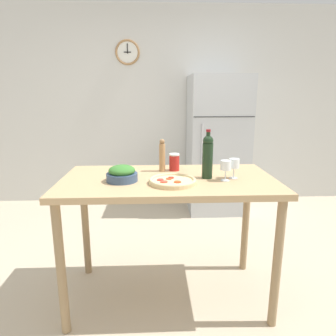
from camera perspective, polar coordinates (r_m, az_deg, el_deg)
The scene contains 11 objects.
ground_plane at distance 2.45m, azimuth 0.04°, elevation -22.96°, with size 14.00×14.00×0.00m, color #BCAD93.
wall_back at distance 4.16m, azimuth -1.37°, elevation 11.48°, with size 6.40×0.08×2.60m.
refrigerator at distance 3.88m, azimuth 9.27°, elevation 4.43°, with size 0.71×0.74×1.70m.
prep_counter at distance 2.07m, azimuth 0.05°, elevation -4.79°, with size 1.45×0.78×0.91m.
wine_bottle at distance 2.02m, azimuth 7.56°, elevation 2.34°, with size 0.07×0.07×0.33m.
wine_glass_near at distance 1.99m, azimuth 10.94°, elevation 0.31°, with size 0.07×0.07×0.14m.
wine_glass_far at distance 2.05m, azimuth 12.48°, elevation 0.67°, with size 0.07×0.07×0.14m.
pepper_mill at distance 2.20m, azimuth -1.12°, elevation 2.34°, with size 0.04×0.04×0.24m.
salad_bowl at distance 1.97m, azimuth -8.76°, elevation -1.11°, with size 0.20×0.20×0.11m.
homemade_pizza at distance 1.91m, azimuth 0.86°, elevation -2.48°, with size 0.30×0.30×0.03m.
salt_canister at distance 2.23m, azimuth 1.21°, elevation 1.14°, with size 0.08×0.08×0.13m.
Camera 1 is at (-0.09, -1.96, 1.46)m, focal length 32.00 mm.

